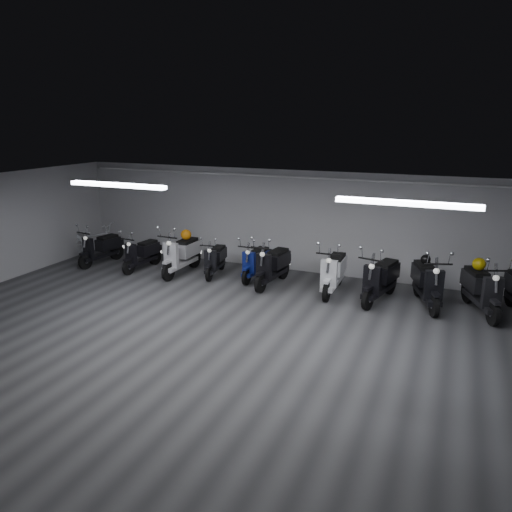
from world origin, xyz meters
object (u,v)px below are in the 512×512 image
at_px(bicycle, 93,236).
at_px(helmet_0, 186,235).
at_px(scooter_0, 100,243).
at_px(scooter_6, 334,265).
at_px(scooter_2, 181,248).
at_px(scooter_8, 428,275).
at_px(helmet_2, 479,264).
at_px(helmet_1, 426,259).
at_px(scooter_1, 141,248).
at_px(scooter_5, 273,259).
at_px(scooter_3, 215,254).
at_px(scooter_9, 482,282).
at_px(scooter_7, 381,272).
at_px(scooter_4, 256,256).

relative_size(bicycle, helmet_0, 6.75).
xyz_separation_m(scooter_0, scooter_6, (6.86, 0.24, 0.06)).
bearing_deg(helmet_0, bicycle, 176.00).
relative_size(scooter_2, scooter_8, 1.00).
distance_m(scooter_0, helmet_2, 10.06).
relative_size(scooter_0, helmet_2, 6.07).
bearing_deg(bicycle, helmet_1, -103.07).
relative_size(helmet_0, helmet_2, 1.02).
bearing_deg(scooter_1, scooter_5, 8.06).
height_order(scooter_3, helmet_1, scooter_3).
bearing_deg(bicycle, scooter_9, -104.39).
bearing_deg(bicycle, scooter_3, -105.63).
height_order(scooter_0, scooter_3, scooter_0).
relative_size(scooter_6, helmet_0, 6.55).
bearing_deg(scooter_7, scooter_0, -165.32).
distance_m(scooter_8, helmet_0, 6.36).
xyz_separation_m(scooter_0, scooter_9, (10.14, 0.23, 0.08)).
height_order(scooter_7, helmet_1, scooter_7).
relative_size(scooter_3, scooter_7, 0.82).
height_order(scooter_0, scooter_2, scooter_2).
relative_size(scooter_2, helmet_1, 8.66).
xyz_separation_m(scooter_8, helmet_0, (-6.35, 0.15, 0.32)).
bearing_deg(scooter_3, scooter_7, -12.67).
bearing_deg(scooter_5, scooter_4, 157.10).
height_order(scooter_5, scooter_7, scooter_7).
relative_size(scooter_3, helmet_2, 5.55).
xyz_separation_m(scooter_8, helmet_2, (1.02, 0.24, 0.31)).
distance_m(scooter_6, helmet_1, 2.10).
bearing_deg(scooter_7, scooter_8, 22.15).
relative_size(scooter_7, scooter_9, 0.99).
bearing_deg(helmet_1, scooter_7, -156.33).
distance_m(scooter_3, helmet_0, 1.01).
bearing_deg(helmet_2, scooter_9, -68.50).
bearing_deg(scooter_8, scooter_2, 161.74).
distance_m(helmet_0, helmet_2, 7.37).
bearing_deg(scooter_9, scooter_5, 159.07).
bearing_deg(scooter_9, scooter_7, 162.09).
bearing_deg(scooter_0, scooter_9, 10.14).
bearing_deg(scooter_3, scooter_5, -15.44).
xyz_separation_m(scooter_1, scooter_8, (7.60, 0.22, 0.12)).
bearing_deg(scooter_9, scooter_0, 159.82).
height_order(scooter_0, scooter_8, scooter_8).
distance_m(scooter_9, helmet_0, 7.48).
xyz_separation_m(helmet_0, helmet_1, (6.26, 0.11, -0.03)).
bearing_deg(scooter_1, helmet_0, 22.06).
bearing_deg(scooter_2, scooter_5, 2.59).
distance_m(scooter_3, scooter_4, 1.14).
bearing_deg(bicycle, helmet_0, -106.29).
distance_m(scooter_8, scooter_9, 1.12).
xyz_separation_m(scooter_0, scooter_1, (1.42, 0.02, -0.03)).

